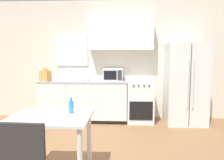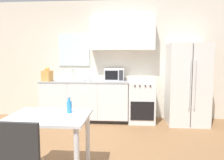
# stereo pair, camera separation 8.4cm
# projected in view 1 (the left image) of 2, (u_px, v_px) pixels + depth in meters

# --- Properties ---
(ground_plane) EXTENTS (12.00, 12.00, 0.00)m
(ground_plane) POSITION_uv_depth(u_px,v_px,m) (82.00, 156.00, 3.13)
(ground_plane) COLOR olive
(wall_back) EXTENTS (12.00, 0.38, 2.70)m
(wall_back) POSITION_uv_depth(u_px,v_px,m) (101.00, 56.00, 5.07)
(wall_back) COLOR beige
(wall_back) RESTS_ON ground_plane
(kitchen_counter) EXTENTS (1.93, 0.65, 0.90)m
(kitchen_counter) POSITION_uv_depth(u_px,v_px,m) (84.00, 100.00, 4.87)
(kitchen_counter) COLOR #333333
(kitchen_counter) RESTS_ON ground_plane
(oven_range) EXTENTS (0.56, 0.65, 0.89)m
(oven_range) POSITION_uv_depth(u_px,v_px,m) (140.00, 101.00, 4.81)
(oven_range) COLOR white
(oven_range) RESTS_ON ground_plane
(refrigerator) EXTENTS (0.81, 0.79, 1.71)m
(refrigerator) POSITION_uv_depth(u_px,v_px,m) (185.00, 84.00, 4.66)
(refrigerator) COLOR silver
(refrigerator) RESTS_ON ground_plane
(kitchen_sink) EXTENTS (0.64, 0.40, 0.25)m
(kitchen_sink) POSITION_uv_depth(u_px,v_px,m) (70.00, 80.00, 4.85)
(kitchen_sink) COLOR #B7BABC
(kitchen_sink) RESTS_ON kitchen_counter
(microwave) EXTENTS (0.43, 0.38, 0.27)m
(microwave) POSITION_uv_depth(u_px,v_px,m) (113.00, 74.00, 4.88)
(microwave) COLOR silver
(microwave) RESTS_ON kitchen_counter
(coffee_mug) EXTENTS (0.11, 0.08, 0.09)m
(coffee_mug) POSITION_uv_depth(u_px,v_px,m) (88.00, 80.00, 4.59)
(coffee_mug) COLOR white
(coffee_mug) RESTS_ON kitchen_counter
(grocery_bag_0) EXTENTS (0.24, 0.22, 0.31)m
(grocery_bag_0) POSITION_uv_depth(u_px,v_px,m) (45.00, 75.00, 4.72)
(grocery_bag_0) COLOR #DB994C
(grocery_bag_0) RESTS_ON kitchen_counter
(dining_table) EXTENTS (0.90, 0.72, 0.76)m
(dining_table) POSITION_uv_depth(u_px,v_px,m) (51.00, 128.00, 2.48)
(dining_table) COLOR white
(dining_table) RESTS_ON ground_plane
(drink_bottle) EXTENTS (0.06, 0.06, 0.20)m
(drink_bottle) POSITION_uv_depth(u_px,v_px,m) (71.00, 106.00, 2.58)
(drink_bottle) COLOR #338CD8
(drink_bottle) RESTS_ON dining_table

